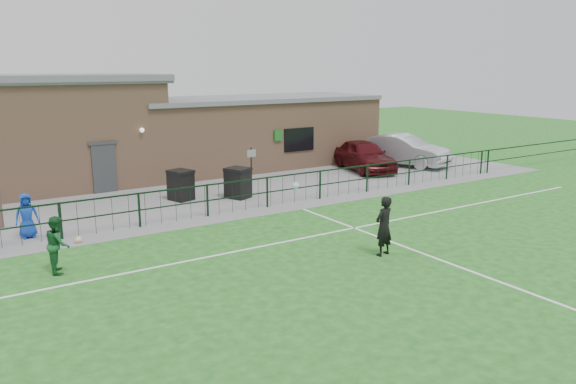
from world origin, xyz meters
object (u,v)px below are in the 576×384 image
wheelie_bin_right (238,184)px  outfield_player (58,244)px  spectator_child (27,216)px  car_maroon (364,155)px  car_silver (402,150)px  sign_post (251,171)px  ball_ground (78,240)px  wheelie_bin_left (181,186)px

wheelie_bin_right → outfield_player: 9.32m
wheelie_bin_right → spectator_child: (-8.14, -1.24, 0.13)m
car_maroon → car_silver: bearing=15.5°
sign_post → car_maroon: 7.83m
car_maroon → car_silver: (2.76, 0.04, 0.05)m
car_silver → ball_ground: (-18.10, -4.64, -0.75)m
wheelie_bin_right → sign_post: sign_post is taller
wheelie_bin_left → spectator_child: (-6.03, -2.16, 0.14)m
ball_ground → outfield_player: bearing=-113.7°
wheelie_bin_right → outfield_player: bearing=-172.1°
wheelie_bin_left → car_silver: (13.26, 1.07, 0.27)m
outfield_player → ball_ground: 2.53m
spectator_child → ball_ground: size_ratio=6.35×
wheelie_bin_right → wheelie_bin_left: bearing=132.7°
sign_post → car_maroon: (7.63, 1.72, -0.21)m
wheelie_bin_right → car_maroon: bearing=-10.8°
car_silver → spectator_child: car_silver is taller
wheelie_bin_right → sign_post: (0.76, 0.22, 0.42)m
sign_post → outfield_player: size_ratio=1.32×
wheelie_bin_left → car_silver: bearing=-13.5°
sign_post → spectator_child: bearing=-170.7°
car_maroon → car_silver: 2.76m
wheelie_bin_right → outfield_player: outfield_player is taller
spectator_child → outfield_player: bearing=-85.9°
wheelie_bin_right → car_maroon: size_ratio=0.25×
wheelie_bin_left → ball_ground: (-4.84, -3.57, -0.48)m
wheelie_bin_right → car_maroon: (8.40, 1.94, 0.21)m
wheelie_bin_left → sign_post: bearing=-31.8°
sign_post → ball_ground: (-7.71, -2.87, -0.91)m
car_silver → spectator_child: (-19.29, -3.23, -0.12)m
car_silver → outfield_player: size_ratio=3.36×
car_maroon → spectator_child: car_maroon is taller
wheelie_bin_right → sign_post: size_ratio=0.58×
car_maroon → ball_ground: (-15.34, -4.59, -0.70)m
wheelie_bin_right → car_maroon: 8.62m
wheelie_bin_left → car_silver: 13.31m
wheelie_bin_left → spectator_child: size_ratio=0.80×
wheelie_bin_left → sign_post: sign_post is taller
car_maroon → sign_post: bearing=-152.7°
sign_post → outfield_player: sign_post is taller
car_silver → spectator_child: size_ratio=3.56×
car_silver → outfield_player: 20.29m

